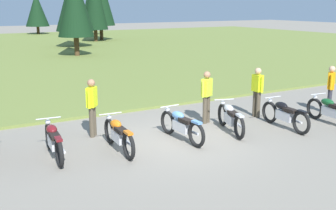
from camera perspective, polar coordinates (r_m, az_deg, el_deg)
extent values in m
plane|color=gray|center=(11.65, 1.48, -4.91)|extent=(140.00, 140.00, 0.00)
cube|color=olive|center=(35.62, -20.68, 6.84)|extent=(80.00, 44.00, 0.10)
cylinder|color=#47331E|center=(53.31, -10.43, 9.97)|extent=(0.36, 0.36, 1.09)
cone|color=black|center=(53.22, -10.58, 13.38)|extent=(2.47, 2.47, 5.26)
cylinder|color=#47331E|center=(37.60, -12.51, 8.75)|extent=(0.36, 0.36, 1.47)
cone|color=black|center=(37.49, -12.78, 13.85)|extent=(3.26, 3.26, 5.21)
cylinder|color=#47331E|center=(44.47, -9.10, 9.68)|extent=(0.36, 0.36, 1.60)
cylinder|color=#47331E|center=(31.02, -12.38, 7.79)|extent=(0.36, 0.36, 1.46)
cone|color=black|center=(30.88, -12.68, 13.64)|extent=(2.53, 2.53, 4.87)
cylinder|color=#47331E|center=(43.07, -9.85, 9.31)|extent=(0.36, 0.36, 1.27)
cylinder|color=#47331E|center=(55.58, -17.35, 9.71)|extent=(0.36, 0.36, 1.05)
cone|color=black|center=(55.49, -17.54, 12.38)|extent=(2.87, 2.87, 4.15)
torus|color=black|center=(11.34, -15.98, -4.12)|extent=(0.16, 0.71, 0.70)
torus|color=black|center=(10.02, -14.66, -6.38)|extent=(0.16, 0.71, 0.70)
cube|color=silver|center=(10.66, -15.38, -4.93)|extent=(0.26, 0.66, 0.28)
ellipsoid|color=maroon|center=(10.75, -15.64, -3.23)|extent=(0.30, 0.50, 0.22)
cube|color=black|center=(10.39, -15.24, -4.13)|extent=(0.26, 0.50, 0.10)
cube|color=maroon|center=(9.91, -14.77, -4.53)|extent=(0.17, 0.33, 0.06)
cylinder|color=silver|center=(11.10, -16.07, -1.76)|extent=(0.62, 0.09, 0.03)
sphere|color=silver|center=(11.25, -16.12, -2.25)|extent=(0.14, 0.14, 0.14)
cylinder|color=silver|center=(10.43, -14.29, -5.84)|extent=(0.12, 0.55, 0.07)
torus|color=black|center=(11.45, -7.99, -3.54)|extent=(0.14, 0.70, 0.70)
torus|color=black|center=(10.19, -5.41, -5.64)|extent=(0.14, 0.70, 0.70)
cube|color=silver|center=(10.80, -6.78, -4.28)|extent=(0.24, 0.65, 0.28)
ellipsoid|color=orange|center=(10.88, -7.15, -2.61)|extent=(0.29, 0.49, 0.22)
cube|color=black|center=(10.54, -6.40, -3.47)|extent=(0.25, 0.49, 0.10)
cube|color=orange|center=(10.09, -5.45, -3.81)|extent=(0.16, 0.33, 0.06)
cylinder|color=silver|center=(11.22, -7.91, -1.19)|extent=(0.62, 0.07, 0.03)
sphere|color=silver|center=(11.36, -8.09, -1.69)|extent=(0.14, 0.14, 0.14)
cylinder|color=silver|center=(10.61, -5.49, -5.14)|extent=(0.10, 0.55, 0.07)
torus|color=black|center=(12.15, -0.02, -2.39)|extent=(0.13, 0.70, 0.70)
torus|color=black|center=(11.05, 3.92, -4.06)|extent=(0.13, 0.70, 0.70)
cube|color=silver|center=(11.58, 1.86, -2.95)|extent=(0.23, 0.65, 0.28)
ellipsoid|color=#598CC6|center=(11.65, 1.36, -1.42)|extent=(0.28, 0.49, 0.22)
cube|color=black|center=(11.35, 2.50, -2.15)|extent=(0.24, 0.49, 0.10)
cube|color=#598CC6|center=(10.96, 3.95, -2.37)|extent=(0.16, 0.33, 0.06)
cylinder|color=silver|center=(11.94, 0.24, -0.15)|extent=(0.62, 0.06, 0.03)
sphere|color=silver|center=(12.07, -0.07, -0.64)|extent=(0.14, 0.14, 0.14)
cylinder|color=silver|center=(11.45, 3.28, -3.68)|extent=(0.10, 0.55, 0.07)
torus|color=black|center=(13.10, 7.48, -1.33)|extent=(0.31, 0.70, 0.70)
torus|color=black|center=(11.84, 9.74, -3.02)|extent=(0.31, 0.70, 0.70)
cube|color=silver|center=(12.46, 8.56, -1.91)|extent=(0.39, 0.67, 0.28)
ellipsoid|color=#B7B7BC|center=(12.55, 8.32, -0.46)|extent=(0.39, 0.54, 0.22)
cube|color=black|center=(12.20, 8.96, -1.18)|extent=(0.36, 0.52, 0.10)
cube|color=#B7B7BC|center=(11.75, 9.81, -1.43)|extent=(0.23, 0.35, 0.06)
cylinder|color=silver|center=(12.89, 7.70, 0.75)|extent=(0.60, 0.22, 0.03)
sphere|color=silver|center=(13.03, 7.50, 0.31)|extent=(0.14, 0.14, 0.14)
cylinder|color=silver|center=(12.26, 9.65, -2.68)|extent=(0.23, 0.55, 0.07)
torus|color=black|center=(13.70, 13.74, -0.95)|extent=(0.15, 0.71, 0.70)
torus|color=black|center=(12.70, 17.78, -2.36)|extent=(0.15, 0.71, 0.70)
cube|color=silver|center=(13.17, 15.70, -1.42)|extent=(0.24, 0.65, 0.28)
ellipsoid|color=black|center=(13.24, 15.26, -0.07)|extent=(0.29, 0.50, 0.22)
cube|color=black|center=(12.97, 16.41, -0.70)|extent=(0.25, 0.49, 0.10)
cube|color=black|center=(12.61, 17.89, -0.87)|extent=(0.16, 0.33, 0.06)
cylinder|color=silver|center=(13.51, 14.14, 1.05)|extent=(0.62, 0.07, 0.03)
sphere|color=silver|center=(13.62, 13.78, 0.61)|extent=(0.14, 0.14, 0.14)
cylinder|color=silver|center=(13.08, 17.00, -2.07)|extent=(0.11, 0.55, 0.07)
torus|color=black|center=(14.60, 19.44, -0.46)|extent=(0.16, 0.71, 0.70)
cube|color=silver|center=(14.11, 21.41, -0.88)|extent=(0.26, 0.66, 0.28)
ellipsoid|color=#144C23|center=(14.17, 20.99, 0.38)|extent=(0.30, 0.50, 0.22)
cylinder|color=silver|center=(14.42, 19.87, 1.42)|extent=(0.62, 0.09, 0.03)
sphere|color=silver|center=(14.53, 19.50, 1.02)|extent=(0.14, 0.14, 0.14)
cylinder|color=#4C4233|center=(14.37, 11.79, 0.20)|extent=(0.14, 0.14, 0.88)
cylinder|color=#4C4233|center=(14.24, 12.24, 0.05)|extent=(0.14, 0.14, 0.88)
cube|color=#D8EA19|center=(14.16, 12.16, 2.96)|extent=(0.24, 0.37, 0.56)
sphere|color=tan|center=(14.09, 12.24, 4.56)|extent=(0.22, 0.22, 0.22)
cylinder|color=#D8EA19|center=(14.33, 11.58, 3.04)|extent=(0.09, 0.09, 0.52)
cylinder|color=#D8EA19|center=(13.99, 12.75, 2.72)|extent=(0.09, 0.09, 0.52)
cylinder|color=#4C4233|center=(12.03, -10.41, -2.34)|extent=(0.14, 0.14, 0.88)
cylinder|color=#4C4233|center=(12.19, -10.12, -2.12)|extent=(0.14, 0.14, 0.88)
cube|color=#D8EA19|center=(11.94, -10.41, 1.10)|extent=(0.40, 0.42, 0.56)
sphere|color=#9E7051|center=(11.86, -10.49, 2.99)|extent=(0.22, 0.22, 0.22)
cylinder|color=#D8EA19|center=(11.73, -10.78, 0.76)|extent=(0.09, 0.09, 0.52)
cylinder|color=#D8EA19|center=(12.15, -10.04, 1.24)|extent=(0.09, 0.09, 0.52)
cylinder|color=#4C4233|center=(13.40, 5.46, -0.54)|extent=(0.14, 0.14, 0.88)
cylinder|color=#4C4233|center=(13.25, 5.07, -0.69)|extent=(0.14, 0.14, 0.88)
cube|color=#C6E52D|center=(13.17, 5.33, 2.42)|extent=(0.42, 0.35, 0.56)
sphere|color=#9E7051|center=(13.09, 5.37, 4.14)|extent=(0.22, 0.22, 0.22)
cylinder|color=#C6E52D|center=(13.37, 5.83, 2.49)|extent=(0.09, 0.09, 0.52)
cylinder|color=#C6E52D|center=(12.97, 4.82, 2.18)|extent=(0.09, 0.09, 0.52)
cylinder|color=#2D2D38|center=(15.37, 21.21, 0.43)|extent=(0.14, 0.14, 0.88)
cylinder|color=#2D2D38|center=(15.55, 21.20, 0.57)|extent=(0.14, 0.14, 0.88)
cube|color=orange|center=(15.33, 21.44, 3.12)|extent=(0.42, 0.40, 0.56)
sphere|color=tan|center=(15.27, 21.56, 4.59)|extent=(0.22, 0.22, 0.22)
cylinder|color=orange|center=(15.10, 21.45, 2.90)|extent=(0.09, 0.09, 0.52)
cylinder|color=orange|center=(15.56, 21.41, 3.19)|extent=(0.09, 0.09, 0.52)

